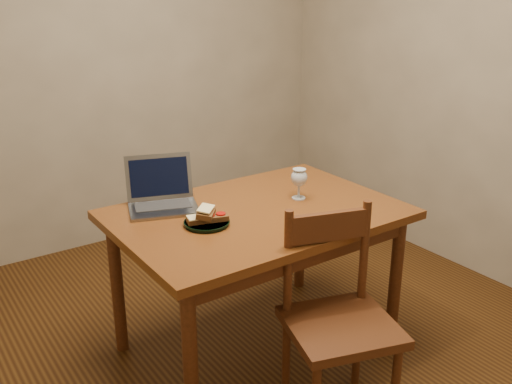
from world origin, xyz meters
TOP-DOWN VIEW (x-y plane):
  - floor at (0.00, 0.00)m, footprint 3.20×3.20m
  - back_wall at (0.00, 1.61)m, footprint 3.20×0.02m
  - right_wall at (1.61, 0.00)m, footprint 0.02×3.20m
  - table at (-0.01, -0.07)m, footprint 1.30×0.90m
  - chair at (-0.00, -0.65)m, footprint 0.52×0.51m
  - plate at (-0.28, -0.08)m, footprint 0.20×0.20m
  - sandwich_cheese at (-0.32, -0.07)m, footprint 0.12×0.09m
  - sandwich_tomato at (-0.25, -0.09)m, footprint 0.12×0.09m
  - sandwich_top at (-0.28, -0.08)m, footprint 0.13×0.13m
  - milk_glass at (0.25, -0.06)m, footprint 0.08×0.08m
  - laptop at (-0.34, 0.24)m, footprint 0.39×0.37m

SIDE VIEW (x-z plane):
  - floor at x=0.00m, z-range -0.02..0.00m
  - chair at x=0.00m, z-range 0.26..0.72m
  - table at x=-0.01m, z-range 0.28..1.02m
  - plate at x=-0.28m, z-range 0.74..0.76m
  - sandwich_cheese at x=-0.32m, z-range 0.76..0.79m
  - sandwich_tomato at x=-0.25m, z-range 0.76..0.79m
  - sandwich_top at x=-0.28m, z-range 0.78..0.82m
  - laptop at x=-0.34m, z-range 0.69..0.91m
  - milk_glass at x=0.25m, z-range 0.74..0.89m
  - back_wall at x=0.00m, z-range 0.00..2.60m
  - right_wall at x=1.61m, z-range 0.00..2.60m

